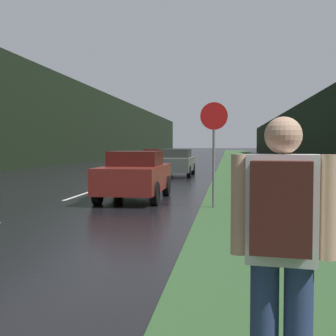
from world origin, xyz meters
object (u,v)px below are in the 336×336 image
Objects in this scene: car_passing_near at (135,175)px; car_oncoming at (154,156)px; stop_sign at (214,142)px; car_passing_far at (176,162)px; hitchhiker_with_backpack at (282,245)px.

car_oncoming is at bearing -82.12° from car_passing_near.
car_passing_far is (-2.45, 12.87, -1.00)m from stop_sign.
stop_sign reaches higher than car_passing_far.
car_passing_near reaches higher than car_oncoming.
car_oncoming is at bearing -77.57° from car_passing_far.
car_passing_far is at bearing 100.76° from stop_sign.
car_passing_far is (-3.14, 22.35, -0.31)m from hitchhiker_with_backpack.
car_passing_far is at bearing -90.00° from car_passing_near.
car_passing_near is 0.86× the size of car_oncoming.
car_passing_near is 11.25m from car_passing_far.
car_passing_far reaches higher than car_oncoming.
car_passing_near is (-3.14, 11.10, -0.30)m from hitchhiker_with_backpack.
stop_sign is 1.52× the size of hitchhiker_with_backpack.
stop_sign is 0.69× the size of car_passing_near.
car_passing_near is (-2.45, 1.62, -0.99)m from stop_sign.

